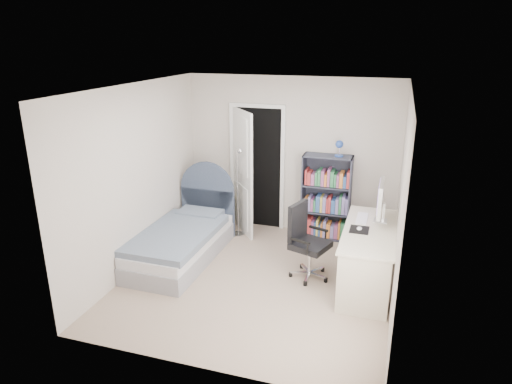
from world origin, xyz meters
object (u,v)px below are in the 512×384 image
(floor_lamp, at_px, (239,201))
(bookcase, at_px, (327,201))
(office_chair, at_px, (305,237))
(desk, at_px, (368,254))
(bed, at_px, (183,239))
(nightstand, at_px, (221,204))

(floor_lamp, distance_m, bookcase, 1.39)
(floor_lamp, height_order, office_chair, floor_lamp)
(desk, distance_m, office_chair, 0.83)
(floor_lamp, distance_m, office_chair, 1.60)
(bed, distance_m, bookcase, 2.30)
(bed, bearing_deg, desk, -0.40)
(bookcase, relative_size, office_chair, 1.58)
(desk, bearing_deg, office_chair, 179.83)
(bed, distance_m, nightstand, 1.28)
(desk, bearing_deg, nightstand, 152.94)
(desk, xyz_separation_m, office_chair, (-0.82, 0.00, 0.13))
(desk, bearing_deg, bookcase, 119.21)
(bookcase, relative_size, desk, 1.00)
(bed, height_order, desk, desk)
(floor_lamp, height_order, bookcase, bookcase)
(bed, relative_size, office_chair, 1.96)
(bed, bearing_deg, floor_lamp, 61.57)
(bed, relative_size, nightstand, 3.34)
(desk, bearing_deg, floor_lamp, 154.96)
(bed, height_order, floor_lamp, floor_lamp)
(bookcase, height_order, office_chair, bookcase)
(bookcase, bearing_deg, floor_lamp, -165.22)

